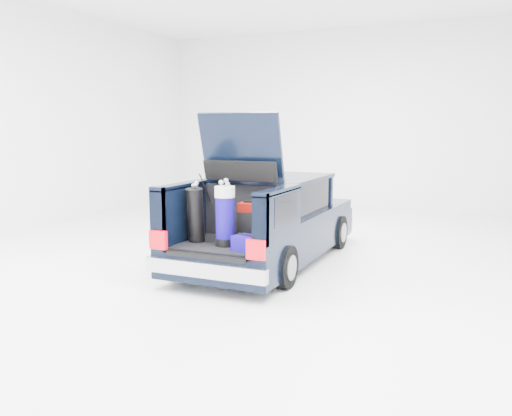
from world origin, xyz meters
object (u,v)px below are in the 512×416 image
at_px(red_suitcase, 251,223).
at_px(black_golf_bag, 196,215).
at_px(blue_golf_bag, 225,215).
at_px(car, 270,221).
at_px(blue_duffel, 250,244).

bearing_deg(red_suitcase, black_golf_bag, -166.90).
relative_size(red_suitcase, blue_golf_bag, 0.63).
height_order(car, blue_duffel, car).
relative_size(red_suitcase, black_golf_bag, 0.68).
xyz_separation_m(red_suitcase, blue_golf_bag, (-0.23, -0.38, 0.15)).
relative_size(red_suitcase, blue_duffel, 1.23).
bearing_deg(car, blue_duffel, -75.75).
xyz_separation_m(car, blue_duffel, (0.48, -1.91, 0.03)).
xyz_separation_m(black_golf_bag, blue_duffel, (0.97, -0.24, -0.29)).
height_order(blue_golf_bag, blue_duffel, blue_golf_bag).
relative_size(black_golf_bag, blue_duffel, 1.80).
relative_size(car, blue_golf_bag, 4.87).
xyz_separation_m(red_suitcase, black_golf_bag, (-0.74, -0.33, 0.11)).
bearing_deg(black_golf_bag, red_suitcase, 19.39).
bearing_deg(car, black_golf_bag, -106.33).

